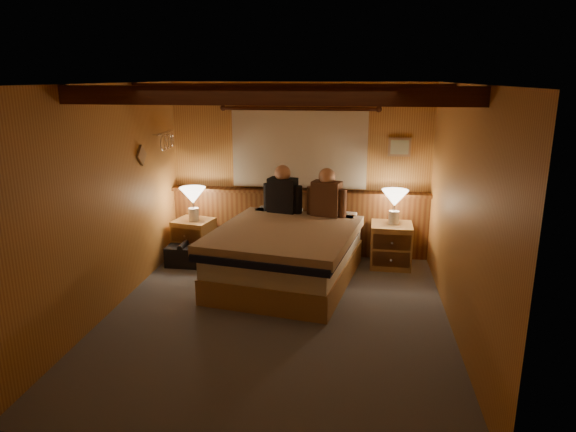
% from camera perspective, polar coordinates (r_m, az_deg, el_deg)
% --- Properties ---
extents(floor, '(4.20, 4.20, 0.00)m').
position_cam_1_polar(floor, '(5.57, -1.26, -11.00)').
color(floor, slate).
rests_on(floor, ground).
extents(ceiling, '(4.20, 4.20, 0.00)m').
position_cam_1_polar(ceiling, '(5.00, -1.43, 14.50)').
color(ceiling, '#B77B44').
rests_on(ceiling, wall_back).
extents(wall_back, '(3.60, 0.00, 3.60)m').
position_cam_1_polar(wall_back, '(7.19, 1.31, 5.11)').
color(wall_back, '#C89448').
rests_on(wall_back, floor).
extents(wall_left, '(0.00, 4.20, 4.20)m').
position_cam_1_polar(wall_left, '(5.72, -19.45, 1.58)').
color(wall_left, '#C89448').
rests_on(wall_left, floor).
extents(wall_right, '(0.00, 4.20, 4.20)m').
position_cam_1_polar(wall_right, '(5.19, 18.67, 0.33)').
color(wall_right, '#C89448').
rests_on(wall_right, floor).
extents(wall_front, '(3.60, 0.00, 3.60)m').
position_cam_1_polar(wall_front, '(3.21, -7.32, -8.11)').
color(wall_front, '#C89448').
rests_on(wall_front, floor).
extents(wainscot, '(3.60, 0.23, 0.94)m').
position_cam_1_polar(wainscot, '(7.29, 1.22, -0.52)').
color(wainscot, brown).
rests_on(wainscot, wall_back).
extents(curtain_window, '(2.18, 0.09, 1.11)m').
position_cam_1_polar(curtain_window, '(7.07, 1.26, 7.57)').
color(curtain_window, '#4C2613').
rests_on(curtain_window, wall_back).
extents(ceiling_beams, '(3.60, 1.65, 0.16)m').
position_cam_1_polar(ceiling_beams, '(5.15, -1.15, 13.52)').
color(ceiling_beams, '#4C2613').
rests_on(ceiling_beams, ceiling).
extents(coat_rail, '(0.05, 0.55, 0.24)m').
position_cam_1_polar(coat_rail, '(7.03, -13.40, 8.32)').
color(coat_rail, silver).
rests_on(coat_rail, wall_left).
extents(framed_print, '(0.30, 0.04, 0.25)m').
position_cam_1_polar(framed_print, '(7.10, 12.29, 7.49)').
color(framed_print, '#A67D53').
rests_on(framed_print, wall_back).
extents(bed, '(1.89, 2.29, 0.70)m').
position_cam_1_polar(bed, '(6.31, -0.11, -4.19)').
color(bed, '#A88847').
rests_on(bed, floor).
extents(nightstand_left, '(0.58, 0.54, 0.54)m').
position_cam_1_polar(nightstand_left, '(7.30, -10.40, -2.49)').
color(nightstand_left, '#A88847').
rests_on(nightstand_left, floor).
extents(nightstand_right, '(0.54, 0.49, 0.59)m').
position_cam_1_polar(nightstand_right, '(6.97, 11.36, -3.22)').
color(nightstand_right, '#A88847').
rests_on(nightstand_right, floor).
extents(lamp_left, '(0.36, 0.36, 0.47)m').
position_cam_1_polar(lamp_left, '(7.11, -10.53, 2.03)').
color(lamp_left, white).
rests_on(lamp_left, nightstand_left).
extents(lamp_right, '(0.35, 0.35, 0.45)m').
position_cam_1_polar(lamp_right, '(6.84, 11.77, 1.74)').
color(lamp_right, white).
rests_on(lamp_right, nightstand_right).
extents(person_left, '(0.54, 0.29, 0.67)m').
position_cam_1_polar(person_left, '(6.86, -0.60, 2.58)').
color(person_left, black).
rests_on(person_left, bed).
extents(person_right, '(0.53, 0.30, 0.66)m').
position_cam_1_polar(person_right, '(6.70, 4.30, 2.19)').
color(person_right, '#4F301F').
rests_on(person_right, bed).
extents(duffel_bag, '(0.45, 0.28, 0.33)m').
position_cam_1_polar(duffel_bag, '(7.04, -11.52, -4.35)').
color(duffel_bag, black).
rests_on(duffel_bag, floor).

